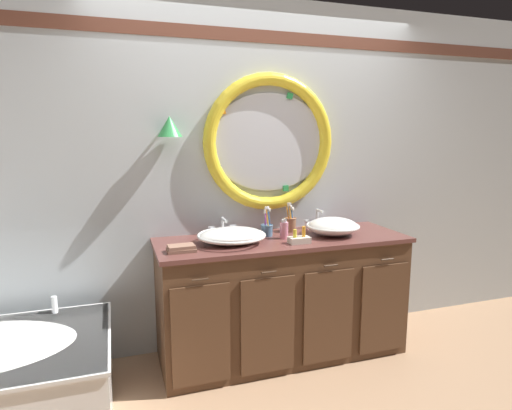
{
  "coord_description": "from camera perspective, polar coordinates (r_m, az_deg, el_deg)",
  "views": [
    {
      "loc": [
        -1.08,
        -2.56,
        1.64
      ],
      "look_at": [
        -0.15,
        0.25,
        1.14
      ],
      "focal_mm": 30.37,
      "sensor_mm": 36.0,
      "label": 1
    }
  ],
  "objects": [
    {
      "name": "vanity_counter",
      "position": [
        3.25,
        3.44,
        -11.92
      ],
      "size": [
        1.81,
        0.65,
        0.89
      ],
      "color": "brown",
      "rests_on": "ground_plane"
    },
    {
      "name": "toothbrush_holder_right",
      "position": [
        3.31,
        4.58,
        -2.44
      ],
      "size": [
        0.09,
        0.09,
        0.23
      ],
      "color": "#996647",
      "rests_on": "vanity_counter"
    },
    {
      "name": "soap_dispenser",
      "position": [
        3.09,
        3.72,
        -3.26
      ],
      "size": [
        0.06,
        0.07,
        0.15
      ],
      "color": "pink",
      "rests_on": "vanity_counter"
    },
    {
      "name": "faucet_set_right",
      "position": [
        3.46,
        8.11,
        -2.02
      ],
      "size": [
        0.23,
        0.12,
        0.15
      ],
      "color": "silver",
      "rests_on": "vanity_counter"
    },
    {
      "name": "toiletry_basket",
      "position": [
        2.98,
        5.72,
        -4.5
      ],
      "size": [
        0.15,
        0.09,
        0.12
      ],
      "color": "beige",
      "rests_on": "vanity_counter"
    },
    {
      "name": "sink_basin_left",
      "position": [
        2.96,
        -3.24,
        -4.03
      ],
      "size": [
        0.47,
        0.47,
        0.11
      ],
      "color": "white",
      "rests_on": "vanity_counter"
    },
    {
      "name": "folded_hand_towel",
      "position": [
        2.8,
        -9.8,
        -5.67
      ],
      "size": [
        0.18,
        0.11,
        0.04
      ],
      "color": "#936B56",
      "rests_on": "vanity_counter"
    },
    {
      "name": "toothbrush_holder_left",
      "position": [
        3.16,
        1.43,
        -3.17
      ],
      "size": [
        0.09,
        0.09,
        0.23
      ],
      "color": "slate",
      "rests_on": "vanity_counter"
    },
    {
      "name": "back_wall_assembly",
      "position": [
        3.34,
        0.59,
        4.23
      ],
      "size": [
        6.4,
        0.26,
        2.6
      ],
      "color": "silver",
      "rests_on": "ground_plane"
    },
    {
      "name": "sink_basin_right",
      "position": [
        3.24,
        10.07,
        -2.77
      ],
      "size": [
        0.39,
        0.39,
        0.13
      ],
      "color": "white",
      "rests_on": "vanity_counter"
    },
    {
      "name": "ground_plane",
      "position": [
        3.23,
        4.12,
        -20.93
      ],
      "size": [
        14.0,
        14.0,
        0.0
      ],
      "primitive_type": "plane",
      "color": "tan"
    },
    {
      "name": "faucet_set_left",
      "position": [
        3.19,
        -4.41,
        -3.0
      ],
      "size": [
        0.21,
        0.14,
        0.14
      ],
      "color": "silver",
      "rests_on": "vanity_counter"
    }
  ]
}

